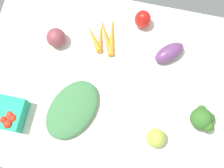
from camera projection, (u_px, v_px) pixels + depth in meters
tablecloth at (112, 86)px, 108.71cm from camera, size 104.00×76.00×2.00cm
eggplant at (169, 53)px, 107.91cm from camera, size 13.57×13.10×6.28cm
carrot_bunch at (104, 37)px, 111.73cm from camera, size 14.37×17.81×2.66cm
red_onion_center at (56, 38)px, 108.85cm from camera, size 7.60×7.60×7.60cm
berry_basket at (8, 114)px, 101.00cm from camera, size 11.92×11.92×8.38cm
heirloom_tomato_green at (156, 138)px, 99.00cm from camera, size 7.10×7.10×7.10cm
leafy_greens_clump at (72, 109)px, 103.15cm from camera, size 24.01×28.62×4.21cm
bell_pepper_red at (143, 19)px, 110.54cm from camera, size 7.57×7.57×8.32cm
broccoli_head at (203, 119)px, 98.06cm from camera, size 9.02×9.11×10.43cm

